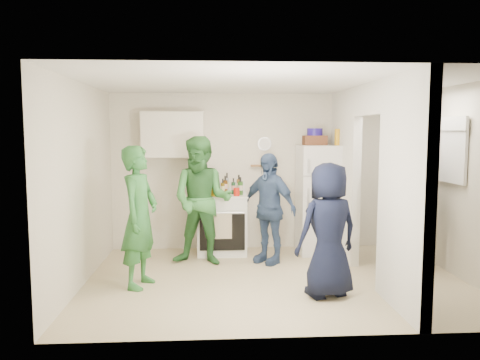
% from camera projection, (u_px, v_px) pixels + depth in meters
% --- Properties ---
extents(floor, '(4.80, 4.80, 0.00)m').
position_uv_depth(floor, '(275.00, 279.00, 6.01)').
color(floor, '#C5B38B').
rests_on(floor, ground).
extents(wall_back, '(4.80, 0.00, 4.80)m').
position_uv_depth(wall_back, '(261.00, 172.00, 7.57)').
color(wall_back, silver).
rests_on(wall_back, floor).
extents(wall_front, '(4.80, 0.00, 4.80)m').
position_uv_depth(wall_front, '(301.00, 204.00, 4.20)').
color(wall_front, silver).
rests_on(wall_front, floor).
extents(wall_left, '(0.00, 3.40, 3.40)m').
position_uv_depth(wall_left, '(82.00, 184.00, 5.74)').
color(wall_left, silver).
rests_on(wall_left, floor).
extents(wall_right, '(0.00, 3.40, 3.40)m').
position_uv_depth(wall_right, '(460.00, 182.00, 6.03)').
color(wall_right, silver).
rests_on(wall_right, floor).
extents(ceiling, '(4.80, 4.80, 0.00)m').
position_uv_depth(ceiling, '(276.00, 82.00, 5.76)').
color(ceiling, white).
rests_on(ceiling, wall_back).
extents(partition_pier_back, '(0.12, 1.20, 2.50)m').
position_uv_depth(partition_pier_back, '(345.00, 175.00, 7.05)').
color(partition_pier_back, silver).
rests_on(partition_pier_back, floor).
extents(partition_pier_front, '(0.12, 1.20, 2.50)m').
position_uv_depth(partition_pier_front, '(404.00, 194.00, 4.87)').
color(partition_pier_front, silver).
rests_on(partition_pier_front, floor).
extents(partition_header, '(0.12, 1.00, 0.40)m').
position_uv_depth(partition_header, '(371.00, 99.00, 5.85)').
color(partition_header, silver).
rests_on(partition_header, partition_pier_back).
extents(stove, '(0.78, 0.65, 0.93)m').
position_uv_depth(stove, '(222.00, 224.00, 7.29)').
color(stove, white).
rests_on(stove, floor).
extents(upper_cabinet, '(0.95, 0.34, 0.70)m').
position_uv_depth(upper_cabinet, '(173.00, 135.00, 7.25)').
color(upper_cabinet, silver).
rests_on(upper_cabinet, wall_back).
extents(fridge, '(0.69, 0.67, 1.69)m').
position_uv_depth(fridge, '(321.00, 199.00, 7.31)').
color(fridge, silver).
rests_on(fridge, floor).
extents(wicker_basket, '(0.35, 0.25, 0.15)m').
position_uv_depth(wicker_basket, '(315.00, 140.00, 7.26)').
color(wicker_basket, brown).
rests_on(wicker_basket, fridge).
extents(blue_bowl, '(0.24, 0.24, 0.11)m').
position_uv_depth(blue_bowl, '(315.00, 132.00, 7.25)').
color(blue_bowl, navy).
rests_on(blue_bowl, wicker_basket).
extents(yellow_cup_stack_top, '(0.09, 0.09, 0.25)m').
position_uv_depth(yellow_cup_stack_top, '(338.00, 137.00, 7.13)').
color(yellow_cup_stack_top, gold).
rests_on(yellow_cup_stack_top, fridge).
extents(wall_clock, '(0.22, 0.02, 0.22)m').
position_uv_depth(wall_clock, '(265.00, 144.00, 7.51)').
color(wall_clock, white).
rests_on(wall_clock, wall_back).
extents(spice_shelf, '(0.35, 0.08, 0.03)m').
position_uv_depth(spice_shelf, '(262.00, 166.00, 7.51)').
color(spice_shelf, olive).
rests_on(spice_shelf, wall_back).
extents(nook_window, '(0.03, 0.70, 0.80)m').
position_uv_depth(nook_window, '(452.00, 150.00, 6.19)').
color(nook_window, black).
rests_on(nook_window, wall_right).
extents(nook_window_frame, '(0.04, 0.76, 0.86)m').
position_uv_depth(nook_window_frame, '(451.00, 150.00, 6.19)').
color(nook_window_frame, white).
rests_on(nook_window_frame, wall_right).
extents(nook_valance, '(0.04, 0.82, 0.18)m').
position_uv_depth(nook_valance, '(450.00, 124.00, 6.15)').
color(nook_valance, white).
rests_on(nook_valance, wall_right).
extents(yellow_cup_stack_stove, '(0.09, 0.09, 0.25)m').
position_uv_depth(yellow_cup_stack_stove, '(214.00, 188.00, 7.00)').
color(yellow_cup_stack_stove, yellow).
rests_on(yellow_cup_stack_stove, stove).
extents(red_cup, '(0.09, 0.09, 0.12)m').
position_uv_depth(red_cup, '(237.00, 192.00, 7.05)').
color(red_cup, '#B91A0C').
rests_on(red_cup, stove).
extents(person_green_left, '(0.58, 0.72, 1.73)m').
position_uv_depth(person_green_left, '(140.00, 217.00, 5.68)').
color(person_green_left, '#30793C').
rests_on(person_green_left, floor).
extents(person_green_center, '(1.02, 0.88, 1.83)m').
position_uv_depth(person_green_center, '(202.00, 201.00, 6.65)').
color(person_green_center, '#3A8543').
rests_on(person_green_center, floor).
extents(person_denim, '(0.94, 0.93, 1.59)m').
position_uv_depth(person_denim, '(268.00, 208.00, 6.73)').
color(person_denim, '#39547C').
rests_on(person_denim, floor).
extents(person_navy, '(0.88, 0.71, 1.55)m').
position_uv_depth(person_navy, '(328.00, 230.00, 5.34)').
color(person_navy, black).
rests_on(person_navy, floor).
extents(person_nook, '(1.00, 1.27, 1.71)m').
position_uv_depth(person_nook, '(406.00, 208.00, 6.35)').
color(person_nook, black).
rests_on(person_nook, floor).
extents(bottle_a, '(0.06, 0.06, 0.32)m').
position_uv_depth(bottle_a, '(203.00, 183.00, 7.34)').
color(bottle_a, '#642A14').
rests_on(bottle_a, stove).
extents(bottle_b, '(0.07, 0.07, 0.31)m').
position_uv_depth(bottle_b, '(210.00, 185.00, 7.12)').
color(bottle_b, '#17471F').
rests_on(bottle_b, stove).
extents(bottle_c, '(0.06, 0.06, 0.30)m').
position_uv_depth(bottle_c, '(216.00, 183.00, 7.38)').
color(bottle_c, silver).
rests_on(bottle_c, stove).
extents(bottle_d, '(0.06, 0.06, 0.25)m').
position_uv_depth(bottle_d, '(223.00, 187.00, 7.18)').
color(bottle_d, brown).
rests_on(bottle_d, stove).
extents(bottle_e, '(0.06, 0.06, 0.32)m').
position_uv_depth(bottle_e, '(227.00, 183.00, 7.42)').
color(bottle_e, '#9EA6AF').
rests_on(bottle_e, stove).
extents(bottle_f, '(0.06, 0.06, 0.25)m').
position_uv_depth(bottle_f, '(233.00, 186.00, 7.24)').
color(bottle_f, '#163D25').
rests_on(bottle_f, stove).
extents(bottle_g, '(0.07, 0.07, 0.29)m').
position_uv_depth(bottle_g, '(239.00, 184.00, 7.37)').
color(bottle_g, olive).
rests_on(bottle_g, stove).
extents(bottle_h, '(0.07, 0.07, 0.31)m').
position_uv_depth(bottle_h, '(202.00, 185.00, 7.09)').
color(bottle_h, '#B6BDC3').
rests_on(bottle_h, stove).
extents(bottle_i, '(0.07, 0.07, 0.27)m').
position_uv_depth(bottle_i, '(225.00, 185.00, 7.34)').
color(bottle_i, '#58330F').
rests_on(bottle_i, stove).
extents(bottle_j, '(0.08, 0.08, 0.27)m').
position_uv_depth(bottle_j, '(240.00, 186.00, 7.15)').
color(bottle_j, '#2B5B1F').
rests_on(bottle_j, stove).
extents(bottle_k, '(0.07, 0.07, 0.31)m').
position_uv_depth(bottle_k, '(208.00, 184.00, 7.24)').
color(bottle_k, brown).
rests_on(bottle_k, stove).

